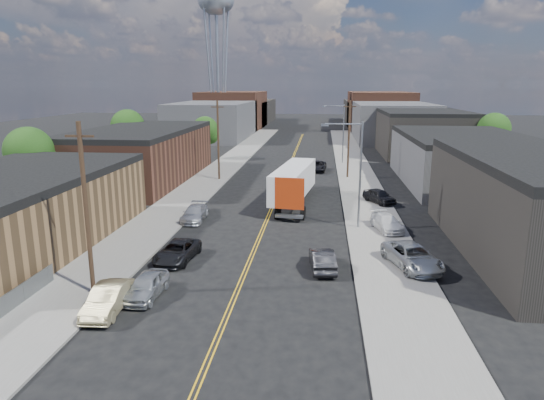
% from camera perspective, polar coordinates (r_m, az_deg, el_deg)
% --- Properties ---
extents(ground, '(260.00, 260.00, 0.00)m').
position_cam_1_polar(ground, '(76.00, 2.22, 4.40)').
color(ground, black).
rests_on(ground, ground).
extents(centerline, '(0.32, 120.00, 0.01)m').
position_cam_1_polar(centerline, '(61.27, 1.30, 2.22)').
color(centerline, gold).
rests_on(centerline, ground).
extents(sidewalk_left, '(5.00, 140.00, 0.15)m').
position_cam_1_polar(sidewalk_left, '(62.72, -7.39, 2.44)').
color(sidewalk_left, slate).
rests_on(sidewalk_left, ground).
extents(sidewalk_right, '(5.00, 140.00, 0.15)m').
position_cam_1_polar(sidewalk_right, '(61.25, 10.20, 2.08)').
color(sidewalk_right, slate).
rests_on(sidewalk_right, ground).
extents(warehouse_tan, '(12.00, 22.00, 5.60)m').
position_cam_1_polar(warehouse_tan, '(41.06, -28.03, -0.99)').
color(warehouse_tan, brown).
rests_on(warehouse_tan, ground).
extents(warehouse_brown, '(12.00, 26.00, 6.60)m').
position_cam_1_polar(warehouse_brown, '(63.75, -15.17, 5.20)').
color(warehouse_brown, '#4F2C1F').
rests_on(warehouse_brown, ground).
extents(industrial_right_b, '(14.00, 24.00, 6.10)m').
position_cam_1_polar(industrial_right_b, '(63.91, 21.53, 4.53)').
color(industrial_right_b, '#323235').
rests_on(industrial_right_b, ground).
extents(industrial_right_c, '(14.00, 22.00, 7.60)m').
position_cam_1_polar(industrial_right_c, '(88.96, 17.18, 7.61)').
color(industrial_right_c, black).
rests_on(industrial_right_c, ground).
extents(skyline_left_a, '(16.00, 30.00, 8.00)m').
position_cam_1_polar(skyline_left_a, '(112.95, -6.88, 9.31)').
color(skyline_left_a, '#323235').
rests_on(skyline_left_a, ground).
extents(skyline_right_a, '(16.00, 30.00, 8.00)m').
position_cam_1_polar(skyline_right_a, '(111.24, 13.92, 8.96)').
color(skyline_right_a, '#323235').
rests_on(skyline_right_a, ground).
extents(skyline_left_b, '(16.00, 26.00, 10.00)m').
position_cam_1_polar(skyline_left_b, '(137.34, -4.58, 10.50)').
color(skyline_left_b, '#4F2C1F').
rests_on(skyline_left_b, ground).
extents(skyline_right_b, '(16.00, 26.00, 10.00)m').
position_cam_1_polar(skyline_right_b, '(135.94, 12.52, 10.20)').
color(skyline_right_b, '#4F2C1F').
rests_on(skyline_right_b, ground).
extents(skyline_left_c, '(16.00, 40.00, 7.00)m').
position_cam_1_polar(skyline_left_c, '(157.11, -3.24, 10.33)').
color(skyline_left_c, black).
rests_on(skyline_left_c, ground).
extents(skyline_right_c, '(16.00, 40.00, 7.00)m').
position_cam_1_polar(skyline_right_c, '(155.88, 11.68, 10.06)').
color(skyline_right_c, black).
rests_on(skyline_right_c, ground).
extents(water_tower, '(9.00, 9.00, 36.90)m').
position_cam_1_polar(water_tower, '(129.12, -6.61, 21.68)').
color(water_tower, gray).
rests_on(water_tower, ground).
extents(streetlight_near, '(3.39, 0.25, 9.00)m').
position_cam_1_polar(streetlight_near, '(40.54, 9.81, 3.90)').
color(streetlight_near, gray).
rests_on(streetlight_near, ground).
extents(streetlight_far, '(3.39, 0.25, 9.00)m').
position_cam_1_polar(streetlight_far, '(75.25, 8.10, 8.28)').
color(streetlight_far, gray).
rests_on(streetlight_far, ground).
extents(utility_pole_left_near, '(1.60, 0.26, 10.00)m').
position_cam_1_polar(utility_pole_left_near, '(28.90, -21.03, -1.02)').
color(utility_pole_left_near, black).
rests_on(utility_pole_left_near, ground).
extents(utility_pole_left_far, '(1.60, 0.26, 10.00)m').
position_cam_1_polar(utility_pole_left_far, '(61.68, -6.35, 7.05)').
color(utility_pole_left_far, black).
rests_on(utility_pole_left_far, ground).
extents(utility_pole_right, '(1.60, 0.26, 10.00)m').
position_cam_1_polar(utility_pole_right, '(63.36, 9.02, 7.13)').
color(utility_pole_right, black).
rests_on(utility_pole_right, ground).
extents(tree_left_near, '(4.85, 4.76, 7.91)m').
position_cam_1_polar(tree_left_near, '(53.74, -26.59, 4.82)').
color(tree_left_near, black).
rests_on(tree_left_near, ground).
extents(tree_left_mid, '(5.10, 5.04, 8.37)m').
position_cam_1_polar(tree_left_mid, '(75.86, -16.55, 8.02)').
color(tree_left_mid, black).
rests_on(tree_left_mid, ground).
extents(tree_left_far, '(4.35, 4.20, 6.97)m').
position_cam_1_polar(tree_left_far, '(79.50, -7.83, 8.00)').
color(tree_left_far, black).
rests_on(tree_left_far, ground).
extents(tree_right_far, '(4.85, 4.76, 7.91)m').
position_cam_1_polar(tree_right_far, '(79.34, 24.66, 7.35)').
color(tree_right_far, black).
rests_on(tree_right_far, ground).
extents(semi_truck, '(4.11, 15.58, 4.00)m').
position_cam_1_polar(semi_truck, '(49.87, 2.65, 2.29)').
color(semi_truck, silver).
rests_on(semi_truck, ground).
extents(car_left_a, '(1.82, 4.15, 1.39)m').
position_cam_1_polar(car_left_a, '(29.02, -14.55, -9.74)').
color(car_left_a, '#B2B6B8').
rests_on(car_left_a, ground).
extents(car_left_b, '(1.81, 4.49, 1.45)m').
position_cam_1_polar(car_left_b, '(27.84, -18.75, -10.99)').
color(car_left_b, '#988C63').
rests_on(car_left_b, ground).
extents(car_left_c, '(2.58, 4.93, 1.32)m').
position_cam_1_polar(car_left_c, '(34.32, -11.09, -5.95)').
color(car_left_c, black).
rests_on(car_left_c, ground).
extents(car_left_d, '(1.97, 4.67, 1.34)m').
position_cam_1_polar(car_left_d, '(43.92, -9.08, -1.56)').
color(car_left_d, '#B4B5B9').
rests_on(car_left_d, ground).
extents(car_right_oncoming, '(1.93, 4.35, 1.39)m').
position_cam_1_polar(car_right_oncoming, '(32.26, 5.94, -6.98)').
color(car_right_oncoming, black).
rests_on(car_right_oncoming, ground).
extents(car_right_lot_a, '(3.96, 5.87, 1.49)m').
position_cam_1_polar(car_right_lot_a, '(33.37, 16.18, -6.38)').
color(car_right_lot_a, '#B1B5B6').
rests_on(car_right_lot_a, sidewalk_right).
extents(car_right_lot_b, '(2.80, 4.68, 1.27)m').
position_cam_1_polar(car_right_lot_b, '(41.24, 13.32, -2.59)').
color(car_right_lot_b, silver).
rests_on(car_right_lot_b, sidewalk_right).
extents(car_right_lot_c, '(3.48, 4.46, 1.42)m').
position_cam_1_polar(car_right_lot_c, '(50.49, 12.50, 0.47)').
color(car_right_lot_c, black).
rests_on(car_right_lot_c, sidewalk_right).
extents(car_ahead_truck, '(2.64, 5.13, 1.39)m').
position_cam_1_polar(car_ahead_truck, '(68.75, 5.37, 3.98)').
color(car_ahead_truck, black).
rests_on(car_ahead_truck, ground).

